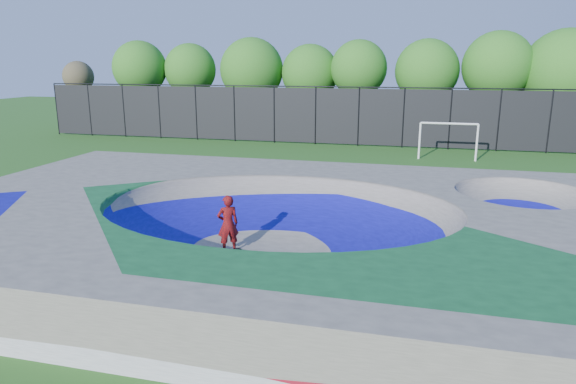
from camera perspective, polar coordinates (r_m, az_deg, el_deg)
name	(u,v)px	position (r m, az deg, el deg)	size (l,w,h in m)	color
ground	(277,250)	(15.95, -1.19, -6.51)	(120.00, 120.00, 0.00)	#215216
skate_deck	(277,227)	(15.70, -1.20, -3.95)	(22.00, 14.00, 1.50)	gray
skater	(228,224)	(15.62, -6.69, -3.56)	(0.66, 0.43, 1.80)	#B70F0E
skateboard	(229,251)	(15.91, -6.60, -6.56)	(0.78, 0.22, 0.05)	black
soccer_goal	(448,134)	(31.72, 17.40, 6.16)	(3.36, 0.12, 2.22)	white
fence	(359,115)	(35.77, 7.85, 8.42)	(48.09, 0.09, 4.04)	black
treeline	(423,70)	(40.48, 14.81, 12.96)	(52.55, 6.61, 8.19)	#483724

